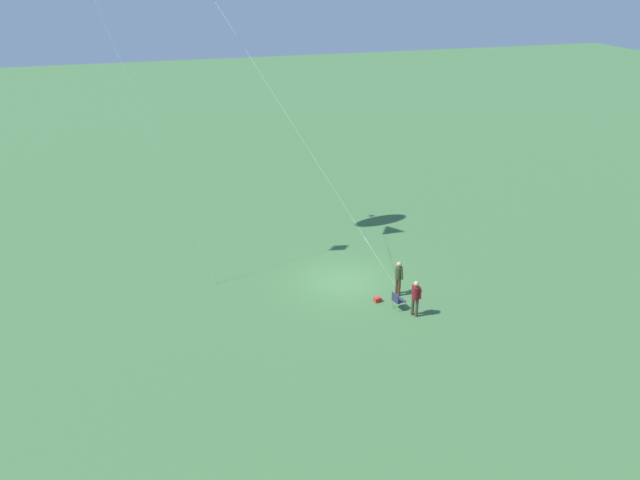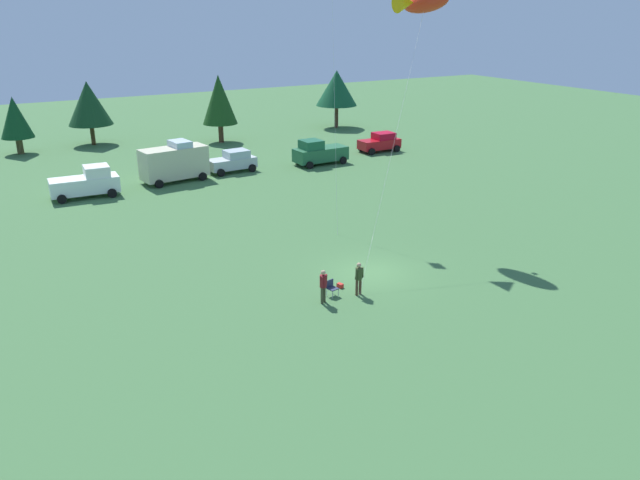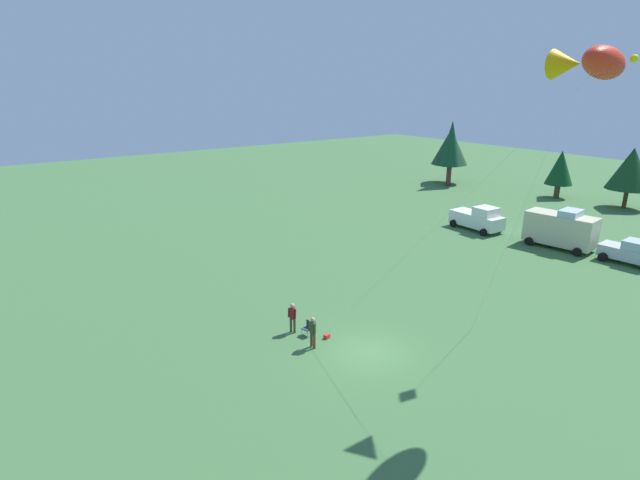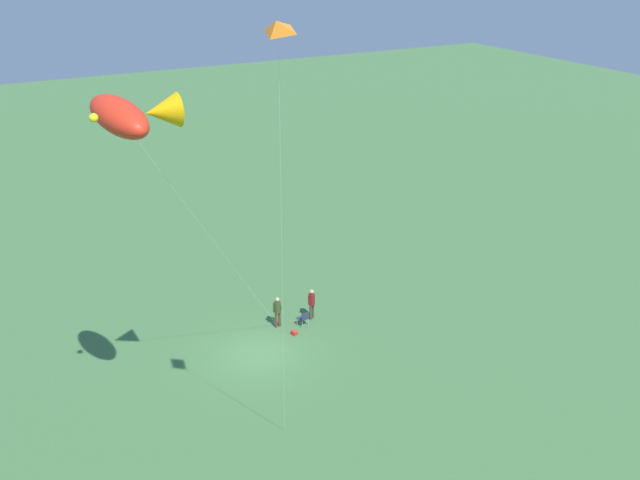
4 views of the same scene
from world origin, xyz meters
TOP-DOWN VIEW (x-y plane):
  - ground_plane at (0.00, 0.00)m, footprint 160.00×160.00m
  - person_kite_flyer at (-2.08, -2.08)m, footprint 0.55×0.38m
  - folding_chair at (-3.33, -1.49)m, footprint 0.58×0.58m
  - person_spectator at (-4.10, -2.01)m, footprint 0.51×0.46m
  - backpack_on_grass at (-2.45, -0.89)m, footprint 0.29×0.36m
  - truck_white_pickup at (-10.74, 22.88)m, footprint 5.09×2.61m
  - van_camper_beige at (-3.48, 24.08)m, footprint 5.65×3.19m
  - car_silver_compact at (1.92, 24.70)m, footprint 4.31×2.45m
  - treeline_distant at (-6.32, 39.53)m, footprint 53.52×9.63m
  - kite_large_fish at (6.57, 5.17)m, footprint 10.11×9.21m

SIDE VIEW (x-z plane):
  - ground_plane at x=0.00m, z-range 0.00..0.00m
  - backpack_on_grass at x=-2.45m, z-range 0.00..0.22m
  - folding_chair at x=-3.33m, z-range 0.08..0.90m
  - car_silver_compact at x=1.92m, z-range 0.00..1.89m
  - person_kite_flyer at x=-2.08m, z-range 0.15..1.89m
  - person_spectator at x=-4.10m, z-range 0.15..1.89m
  - truck_white_pickup at x=-10.74m, z-range -0.07..2.27m
  - van_camper_beige at x=-3.48m, z-range -0.03..3.31m
  - treeline_distant at x=-6.32m, z-range 0.37..8.89m
  - kite_large_fish at x=6.57m, z-range 6.56..21.29m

